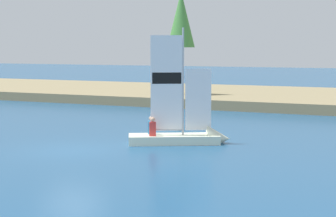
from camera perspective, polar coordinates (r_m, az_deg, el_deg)
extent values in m
plane|color=navy|center=(23.73, -9.25, -4.07)|extent=(200.00, 200.00, 0.00)
cube|color=#897A56|center=(45.71, 8.05, 1.18)|extent=(80.00, 15.69, 0.66)
cylinder|color=brown|center=(43.08, 1.27, 3.69)|extent=(0.33, 0.33, 3.45)
cone|color=#47893D|center=(43.09, 1.28, 8.71)|extent=(2.02, 2.02, 4.10)
cube|color=silver|center=(25.10, 0.58, -3.01)|extent=(4.02, 2.97, 0.38)
cone|color=silver|center=(25.31, 4.95, -2.95)|extent=(1.40, 1.48, 1.16)
cylinder|color=#B7B7BC|center=(24.87, 1.47, 2.64)|extent=(0.08, 0.08, 4.57)
cube|color=white|center=(24.82, -0.12, 2.55)|extent=(1.23, 0.68, 4.00)
cube|color=black|center=(24.81, -0.12, 2.98)|extent=(1.11, 0.62, 0.48)
cube|color=white|center=(24.99, 2.97, 0.88)|extent=(1.00, 0.55, 2.63)
cylinder|color=#B7B7BC|center=(25.02, -0.12, -2.09)|extent=(1.25, 0.71, 0.06)
cube|color=red|center=(24.71, -1.51, -2.02)|extent=(0.34, 0.31, 0.60)
sphere|color=tan|center=(24.65, -1.52, -1.08)|extent=(0.20, 0.20, 0.20)
cube|color=#338CCC|center=(25.27, -1.64, -1.86)|extent=(0.34, 0.31, 0.57)
sphere|color=tan|center=(25.22, -1.65, -0.97)|extent=(0.20, 0.20, 0.20)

